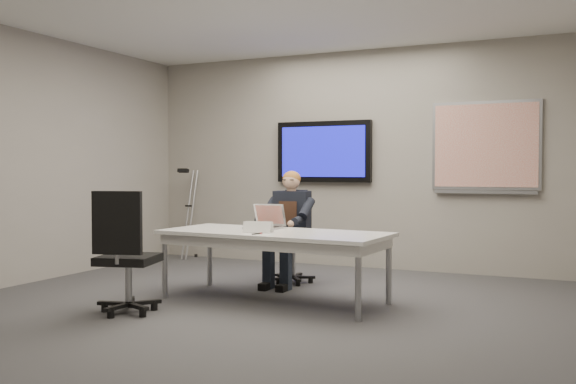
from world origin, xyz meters
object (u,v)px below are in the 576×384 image
at_px(office_chair_near, 126,276).
at_px(laptop, 266,222).
at_px(office_chair_far, 293,257).
at_px(conference_table, 274,239).
at_px(seated_person, 286,240).

relative_size(office_chair_near, laptop, 3.07).
distance_m(office_chair_far, office_chair_near, 2.16).
bearing_deg(laptop, conference_table, -47.11).
relative_size(seated_person, laptop, 3.54).
xyz_separation_m(conference_table, office_chair_near, (-0.94, -1.03, -0.26)).
relative_size(office_chair_near, seated_person, 0.87).
bearing_deg(conference_table, seated_person, 110.32).
distance_m(office_chair_near, seated_person, 1.96).
height_order(conference_table, office_chair_near, office_chair_near).
distance_m(conference_table, office_chair_near, 1.42).
relative_size(office_chair_far, seated_person, 0.74).
height_order(conference_table, seated_person, seated_person).
distance_m(office_chair_far, laptop, 0.87).
height_order(seated_person, laptop, seated_person).
height_order(office_chair_far, laptop, office_chair_far).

